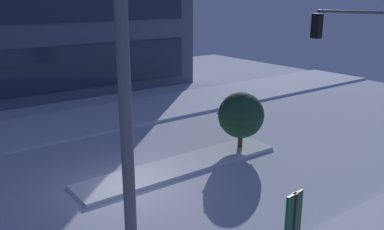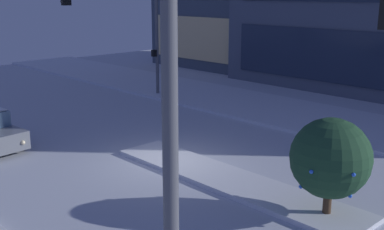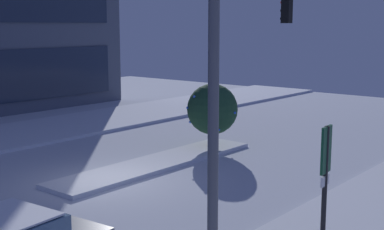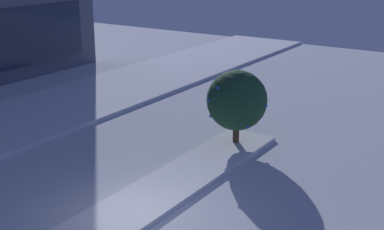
# 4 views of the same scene
# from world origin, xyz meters

# --- Properties ---
(ground) EXTENTS (52.00, 52.00, 0.00)m
(ground) POSITION_xyz_m (0.00, 0.00, 0.00)
(ground) COLOR silver
(curb_strip_far) EXTENTS (52.00, 5.20, 0.14)m
(curb_strip_far) POSITION_xyz_m (0.00, 8.67, 0.07)
(curb_strip_far) COLOR silver
(curb_strip_far) RESTS_ON ground
(median_strip) EXTENTS (9.00, 1.80, 0.14)m
(median_strip) POSITION_xyz_m (2.70, 0.26, 0.07)
(median_strip) COLOR silver
(median_strip) RESTS_ON ground
(traffic_light_corner_near_right) EXTENTS (0.32, 5.51, 6.36)m
(traffic_light_corner_near_right) POSITION_xyz_m (8.17, -4.78, 4.41)
(traffic_light_corner_near_right) COLOR #565960
(traffic_light_corner_near_right) RESTS_ON ground
(street_lamp_arched) EXTENTS (0.56, 2.91, 7.61)m
(street_lamp_arched) POSITION_xyz_m (-3.46, -6.21, 4.97)
(street_lamp_arched) COLOR #565960
(street_lamp_arched) RESTS_ON ground
(decorated_tree_median) EXTENTS (2.06, 2.11, 2.66)m
(decorated_tree_median) POSITION_xyz_m (6.02, 0.33, 1.63)
(decorated_tree_median) COLOR #473323
(decorated_tree_median) RESTS_ON ground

